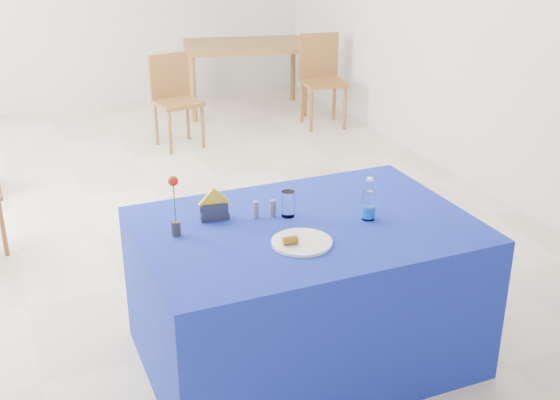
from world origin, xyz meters
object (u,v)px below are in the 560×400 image
Objects in this scene: water_bottle at (369,206)px; chair_bg_left at (174,94)px; chair_bg_right at (321,73)px; plate at (302,242)px; oak_table at (245,50)px; blue_table at (305,292)px.

water_bottle reaches higher than chair_bg_left.
plate is at bearing -108.21° from chair_bg_right.
blue_table is at bearing -106.64° from oak_table.
oak_table is at bearing 72.77° from plate.
chair_bg_left is at bearing 90.02° from water_bottle.
blue_table is 7.44× the size of water_bottle.
chair_bg_right is (1.90, 3.72, 0.16)m from blue_table.
water_bottle is at bearing -103.87° from chair_bg_right.
water_bottle is 4.70m from oak_table.
chair_bg_right is at bearing 62.98° from blue_table.
oak_table is at bearing 31.28° from chair_bg_left.
water_bottle is at bearing -12.89° from blue_table.
oak_table is (1.35, 4.51, 0.30)m from blue_table.
oak_table is 1.59× the size of chair_bg_right.
plate is 0.30× the size of chair_bg_right.
chair_bg_right is (1.59, 3.79, -0.29)m from water_bottle.
chair_bg_right is (0.55, -0.79, -0.14)m from oak_table.
water_bottle is 4.12m from chair_bg_right.
plate reaches higher than blue_table.
chair_bg_left reaches higher than blue_table.
oak_table is 1.38m from chair_bg_left.
plate is 4.40m from chair_bg_right.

